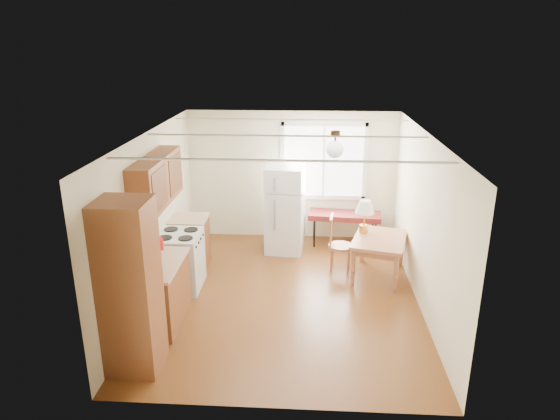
# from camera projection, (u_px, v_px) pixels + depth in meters

# --- Properties ---
(room_shell) EXTENTS (4.60, 5.60, 2.62)m
(room_shell) POSITION_uv_depth(u_px,v_px,m) (286.00, 220.00, 7.30)
(room_shell) COLOR #4E2810
(room_shell) RESTS_ON ground
(kitchen_run) EXTENTS (0.65, 3.40, 2.20)m
(kitchen_run) POSITION_uv_depth(u_px,v_px,m) (160.00, 260.00, 6.93)
(kitchen_run) COLOR brown
(kitchen_run) RESTS_ON ground
(window_unit) EXTENTS (1.64, 0.05, 1.51)m
(window_unit) POSITION_uv_depth(u_px,v_px,m) (324.00, 161.00, 9.51)
(window_unit) COLOR white
(window_unit) RESTS_ON room_shell
(pendant_light) EXTENTS (0.26, 0.26, 0.40)m
(pendant_light) POSITION_uv_depth(u_px,v_px,m) (335.00, 148.00, 7.32)
(pendant_light) COLOR #2F2115
(pendant_light) RESTS_ON room_shell
(refrigerator) EXTENTS (0.73, 0.73, 1.62)m
(refrigerator) POSITION_uv_depth(u_px,v_px,m) (285.00, 209.00, 9.12)
(refrigerator) COLOR silver
(refrigerator) RESTS_ON ground
(bench) EXTENTS (1.40, 0.62, 0.63)m
(bench) POSITION_uv_depth(u_px,v_px,m) (345.00, 216.00, 9.49)
(bench) COLOR #5C1616
(bench) RESTS_ON ground
(dining_table) EXTENTS (1.06, 1.25, 0.68)m
(dining_table) POSITION_uv_depth(u_px,v_px,m) (379.00, 244.00, 8.18)
(dining_table) COLOR #955739
(dining_table) RESTS_ON ground
(chair) EXTENTS (0.43, 0.42, 0.95)m
(chair) POSITION_uv_depth(u_px,v_px,m) (336.00, 240.00, 8.43)
(chair) COLOR #955739
(chair) RESTS_ON ground
(table_lamp) EXTENTS (0.33, 0.33, 0.56)m
(table_lamp) POSITION_uv_depth(u_px,v_px,m) (365.00, 209.00, 8.25)
(table_lamp) COLOR gold
(table_lamp) RESTS_ON dining_table
(coffee_maker) EXTENTS (0.22, 0.26, 0.35)m
(coffee_maker) POSITION_uv_depth(u_px,v_px,m) (146.00, 266.00, 6.32)
(coffee_maker) COLOR black
(coffee_maker) RESTS_ON kitchen_run
(kettle) EXTENTS (0.11, 0.11, 0.21)m
(kettle) POSITION_uv_depth(u_px,v_px,m) (160.00, 244.00, 7.11)
(kettle) COLOR red
(kettle) RESTS_ON kitchen_run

